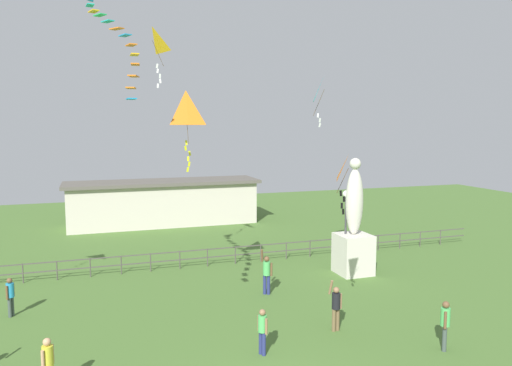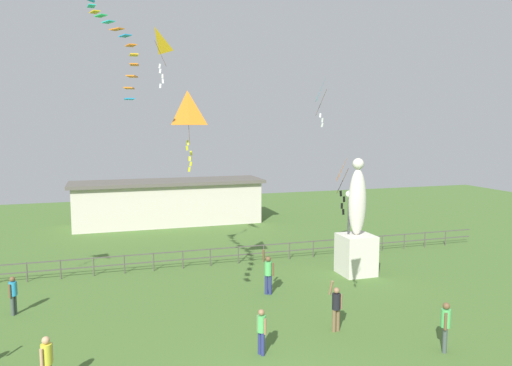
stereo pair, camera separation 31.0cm
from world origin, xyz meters
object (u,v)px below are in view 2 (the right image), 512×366
(person_4, at_px, (261,329))
(person_7, at_px, (47,360))
(statue_monument, at_px, (356,237))
(kite_0, at_px, (188,111))
(lamppost, at_px, (349,213))
(kite_3, at_px, (348,170))
(person_0, at_px, (446,324))
(person_6, at_px, (13,293))
(person_2, at_px, (336,306))
(kite_4, at_px, (155,42))
(person_1, at_px, (268,272))
(kite_1, at_px, (327,90))

(person_4, xyz_separation_m, person_7, (-6.40, -0.37, 0.06))
(statue_monument, relative_size, kite_0, 1.78)
(lamppost, distance_m, kite_3, 8.24)
(person_0, height_order, person_6, person_0)
(person_2, bearing_deg, kite_4, 126.40)
(person_0, xyz_separation_m, person_6, (-14.07, 7.81, -0.07))
(person_7, height_order, kite_3, kite_3)
(person_7, height_order, kite_0, kite_0)
(statue_monument, height_order, person_2, statue_monument)
(person_1, xyz_separation_m, kite_4, (-4.39, 2.87, 10.11))
(person_6, xyz_separation_m, person_7, (1.83, -6.55, 0.04))
(person_0, relative_size, kite_3, 0.81)
(person_6, relative_size, person_7, 0.95)
(person_1, xyz_separation_m, person_2, (1.05, -4.50, -0.04))
(person_6, bearing_deg, kite_0, -3.32)
(person_1, bearing_deg, kite_3, -77.11)
(kite_4, bearing_deg, kite_0, -68.69)
(person_1, bearing_deg, lamppost, 20.12)
(person_4, bearing_deg, kite_3, 7.53)
(person_7, distance_m, kite_1, 15.66)
(kite_0, bearing_deg, person_1, -5.85)
(person_0, distance_m, person_7, 12.30)
(statue_monument, bearing_deg, person_7, -151.85)
(person_4, relative_size, person_6, 0.99)
(statue_monument, bearing_deg, person_4, -136.34)
(person_0, bearing_deg, kite_0, 133.91)
(kite_4, bearing_deg, person_4, -74.64)
(person_6, relative_size, kite_1, 0.66)
(lamppost, xyz_separation_m, kite_3, (-3.72, -6.78, 2.84))
(person_1, distance_m, kite_4, 11.39)
(person_1, relative_size, person_7, 1.24)
(person_7, height_order, kite_4, kite_4)
(person_2, xyz_separation_m, kite_3, (0.10, -0.50, 4.96))
(statue_monument, bearing_deg, person_2, -124.48)
(lamppost, height_order, person_0, lamppost)
(kite_3, bearing_deg, person_7, -175.26)
(statue_monument, height_order, kite_0, kite_0)
(kite_3, bearing_deg, kite_0, 130.35)
(person_2, xyz_separation_m, kite_4, (-5.43, 7.37, 10.15))
(person_2, xyz_separation_m, person_7, (-9.55, -1.30, -0.03))
(kite_0, bearing_deg, person_2, -47.45)
(statue_monument, xyz_separation_m, person_7, (-13.69, -7.32, -0.95))
(person_0, height_order, kite_1, kite_1)
(lamppost, bearing_deg, person_6, -176.13)
(person_2, relative_size, kite_3, 0.93)
(person_7, bearing_deg, kite_3, 4.74)
(statue_monument, xyz_separation_m, person_0, (-1.45, -8.58, -0.92))
(person_7, distance_m, kite_4, 14.00)
(person_7, bearing_deg, person_6, 105.64)
(person_4, height_order, kite_0, kite_0)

